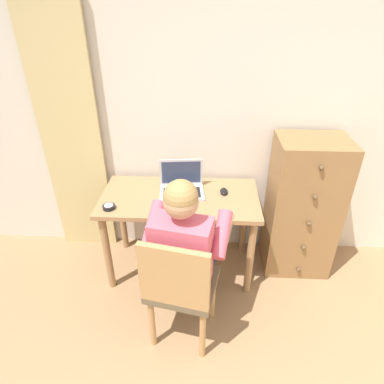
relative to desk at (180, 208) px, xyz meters
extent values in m
cube|color=beige|center=(0.37, 0.38, 0.63)|extent=(4.80, 0.05, 2.50)
cube|color=#CCB77A|center=(-0.90, 0.31, 0.46)|extent=(0.49, 0.03, 2.16)
cube|color=#9E754C|center=(0.00, 0.00, 0.09)|extent=(1.22, 0.61, 0.03)
cylinder|color=#9E754C|center=(-0.55, -0.25, -0.27)|extent=(0.06, 0.06, 0.70)
cylinder|color=#9E754C|center=(0.55, -0.25, -0.27)|extent=(0.06, 0.06, 0.70)
cylinder|color=#9E754C|center=(-0.55, 0.25, -0.27)|extent=(0.06, 0.06, 0.70)
cylinder|color=#9E754C|center=(0.55, 0.25, -0.27)|extent=(0.06, 0.06, 0.70)
cube|color=olive|center=(0.98, 0.11, -0.04)|extent=(0.53, 0.41, 1.17)
sphere|color=brown|center=(0.98, -0.11, -0.50)|extent=(0.04, 0.04, 0.04)
sphere|color=brown|center=(0.98, -0.11, -0.27)|extent=(0.04, 0.04, 0.04)
sphere|color=brown|center=(0.98, -0.11, -0.04)|extent=(0.04, 0.04, 0.04)
sphere|color=brown|center=(0.98, -0.11, 0.20)|extent=(0.04, 0.04, 0.04)
sphere|color=brown|center=(0.98, -0.11, 0.43)|extent=(0.04, 0.04, 0.04)
cube|color=brown|center=(0.07, -0.63, -0.17)|extent=(0.49, 0.48, 0.05)
cube|color=tan|center=(0.03, -0.81, 0.07)|extent=(0.42, 0.12, 0.42)
cylinder|color=tan|center=(0.27, -0.51, -0.41)|extent=(0.04, 0.04, 0.43)
cylinder|color=tan|center=(-0.06, -0.44, -0.41)|extent=(0.04, 0.04, 0.43)
cylinder|color=tan|center=(0.20, -0.83, -0.41)|extent=(0.04, 0.04, 0.43)
cylinder|color=tan|center=(-0.13, -0.76, -0.41)|extent=(0.04, 0.04, 0.43)
cylinder|color=#33384C|center=(0.20, -0.44, -0.12)|extent=(0.22, 0.42, 0.14)
cylinder|color=#33384C|center=(0.02, -0.40, -0.12)|extent=(0.22, 0.42, 0.14)
cylinder|color=#33384C|center=(0.24, -0.24, -0.37)|extent=(0.11, 0.11, 0.50)
cylinder|color=#33384C|center=(0.06, -0.20, -0.37)|extent=(0.11, 0.11, 0.50)
cube|color=#D1566B|center=(0.06, -0.64, 0.11)|extent=(0.39, 0.27, 0.46)
cylinder|color=#D1566B|center=(0.31, -0.56, 0.19)|extent=(0.15, 0.31, 0.25)
cylinder|color=#D1566B|center=(-0.13, -0.47, 0.19)|extent=(0.15, 0.31, 0.25)
cylinder|color=tan|center=(0.35, -0.36, 0.08)|extent=(0.12, 0.28, 0.11)
cylinder|color=tan|center=(-0.09, -0.28, 0.08)|extent=(0.12, 0.28, 0.11)
sphere|color=tan|center=(0.07, -0.63, 0.47)|extent=(0.20, 0.20, 0.20)
sphere|color=#9E7A47|center=(0.07, -0.63, 0.50)|extent=(0.20, 0.20, 0.20)
cube|color=#B7BABF|center=(0.01, 0.03, 0.12)|extent=(0.36, 0.28, 0.02)
cube|color=black|center=(0.02, 0.02, 0.13)|extent=(0.30, 0.18, 0.00)
cube|color=#B7BABF|center=(0.00, 0.16, 0.24)|extent=(0.34, 0.05, 0.22)
cube|color=#2D3851|center=(0.00, 0.15, 0.24)|extent=(0.30, 0.04, 0.18)
ellipsoid|color=black|center=(0.34, 0.06, 0.13)|extent=(0.06, 0.10, 0.03)
cylinder|color=black|center=(-0.50, -0.20, 0.12)|extent=(0.09, 0.09, 0.03)
cylinder|color=silver|center=(-0.50, -0.20, 0.14)|extent=(0.06, 0.06, 0.00)
camera|label=1|loc=(0.20, -2.15, 1.44)|focal=30.73mm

